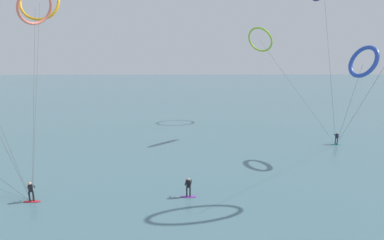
{
  "coord_description": "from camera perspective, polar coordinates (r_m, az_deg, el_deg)",
  "views": [
    {
      "loc": [
        -0.57,
        -0.93,
        11.44
      ],
      "look_at": [
        0.0,
        21.78,
        6.56
      ],
      "focal_mm": 26.87,
      "sensor_mm": 36.0,
      "label": 1
    }
  ],
  "objects": [
    {
      "name": "sea_water",
      "position": [
        108.32,
        -1.13,
        6.08
      ],
      "size": [
        400.0,
        200.0,
        0.08
      ],
      "primitive_type": "cube",
      "color": "#476B75",
      "rests_on": "ground"
    },
    {
      "name": "kite_cobalt",
      "position": [
        36.78,
        30.86,
        9.9
      ],
      "size": [
        2.41,
        7.38,
        12.89
      ],
      "rotation": [
        0.0,
        0.0,
        4.97
      ],
      "color": "#2647B7",
      "rests_on": "ground"
    },
    {
      "name": "kite_coral",
      "position": [
        38.06,
        -28.72,
        19.1
      ],
      "size": [
        5.97,
        14.61,
        18.95
      ],
      "rotation": [
        0.0,
        0.0,
        4.23
      ],
      "color": "#EA7260",
      "rests_on": "ground"
    },
    {
      "name": "kite_lime",
      "position": [
        54.96,
        13.38,
        15.24
      ],
      "size": [
        9.46,
        19.22,
        16.92
      ],
      "rotation": [
        0.0,
        0.0,
        2.32
      ],
      "color": "#8CC62D",
      "rests_on": "ground"
    },
    {
      "name": "surfer_teal",
      "position": [
        43.29,
        26.75,
        -3.41
      ],
      "size": [
        1.4,
        0.69,
        1.7
      ],
      "rotation": [
        0.0,
        0.0,
        5.14
      ],
      "color": "teal",
      "rests_on": "ground"
    },
    {
      "name": "kite_amber",
      "position": [
        43.97,
        -28.03,
        19.96
      ],
      "size": [
        8.62,
        18.83,
        20.91
      ],
      "rotation": [
        0.0,
        0.0,
        0.04
      ],
      "color": "orange",
      "rests_on": "ground"
    },
    {
      "name": "surfer_violet",
      "position": [
        24.59,
        -0.72,
        -13.47
      ],
      "size": [
        1.4,
        0.63,
        1.7
      ],
      "rotation": [
        0.0,
        0.0,
        2.89
      ],
      "color": "purple",
      "rests_on": "ground"
    },
    {
      "name": "surfer_crimson",
      "position": [
        27.14,
        -29.31,
        -12.56
      ],
      "size": [
        1.4,
        0.68,
        1.7
      ],
      "rotation": [
        0.0,
        0.0,
        0.45
      ],
      "color": "red",
      "rests_on": "ground"
    }
  ]
}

